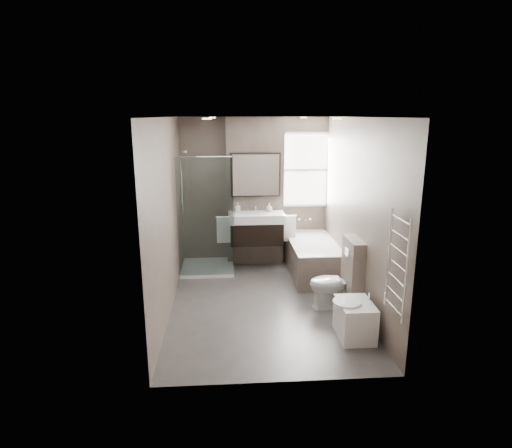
{
  "coord_description": "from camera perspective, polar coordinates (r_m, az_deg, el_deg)",
  "views": [
    {
      "loc": [
        -0.51,
        -5.68,
        2.63
      ],
      "look_at": [
        -0.1,
        0.15,
        1.13
      ],
      "focal_mm": 30.0,
      "sensor_mm": 36.0,
      "label": 1
    }
  ],
  "objects": [
    {
      "name": "soap_bottle_b",
      "position": [
        7.42,
        1.76,
        2.24
      ],
      "size": [
        0.11,
        0.11,
        0.15
      ],
      "primitive_type": "imported",
      "color": "white",
      "rests_on": "vanity"
    },
    {
      "name": "shower_enclosure",
      "position": [
        7.35,
        -5.77,
        -2.64
      ],
      "size": [
        0.9,
        0.9,
        2.0
      ],
      "color": "white",
      "rests_on": "ground"
    },
    {
      "name": "soap_bottle_a",
      "position": [
        7.3,
        -2.43,
        2.15
      ],
      "size": [
        0.08,
        0.08,
        0.17
      ],
      "primitive_type": "imported",
      "color": "white",
      "rests_on": "vanity"
    },
    {
      "name": "vanity",
      "position": [
        7.36,
        0.04,
        -0.51
      ],
      "size": [
        0.95,
        0.47,
        0.66
      ],
      "color": "black",
      "rests_on": "vanity_pier"
    },
    {
      "name": "towel_left",
      "position": [
        7.33,
        -4.31,
        -0.78
      ],
      "size": [
        0.24,
        0.06,
        0.44
      ],
      "primitive_type": "cube",
      "color": "white",
      "rests_on": "vanity_pier"
    },
    {
      "name": "towel_radiator",
      "position": [
        4.69,
        18.31,
        -5.17
      ],
      "size": [
        0.03,
        0.49,
        1.1
      ],
      "color": "silver",
      "rests_on": "room"
    },
    {
      "name": "window",
      "position": [
        7.74,
        6.52,
        7.18
      ],
      "size": [
        0.98,
        0.06,
        1.33
      ],
      "color": "white",
      "rests_on": "room"
    },
    {
      "name": "towel_right",
      "position": [
        7.41,
        4.38,
        -0.62
      ],
      "size": [
        0.24,
        0.06,
        0.44
      ],
      "primitive_type": "cube",
      "color": "white",
      "rests_on": "vanity_pier"
    },
    {
      "name": "toilet",
      "position": [
        6.11,
        10.36,
        -7.8
      ],
      "size": [
        0.72,
        0.45,
        0.7
      ],
      "primitive_type": "imported",
      "rotation": [
        0.0,
        0.0,
        -1.48
      ],
      "color": "white",
      "rests_on": "ground"
    },
    {
      "name": "bathtub",
      "position": [
        7.3,
        7.51,
        -4.25
      ],
      "size": [
        0.75,
        1.6,
        0.57
      ],
      "color": "#5D524A",
      "rests_on": "ground"
    },
    {
      "name": "vanity_pier",
      "position": [
        7.58,
        -0.14,
        4.26
      ],
      "size": [
        1.0,
        0.25,
        2.6
      ],
      "primitive_type": "cube",
      "color": "#5D524A",
      "rests_on": "ground"
    },
    {
      "name": "room",
      "position": [
        5.85,
        1.04,
        1.23
      ],
      "size": [
        2.7,
        3.9,
        2.7
      ],
      "color": "#45413F",
      "rests_on": "ground"
    },
    {
      "name": "cistern_box",
      "position": [
        6.08,
        12.74,
        -6.52
      ],
      "size": [
        0.19,
        0.55,
        1.0
      ],
      "color": "#5D524A",
      "rests_on": "ground"
    },
    {
      "name": "mirror_cabinet",
      "position": [
        7.37,
        -0.06,
        6.56
      ],
      "size": [
        0.86,
        0.08,
        0.76
      ],
      "color": "black",
      "rests_on": "vanity_pier"
    },
    {
      "name": "bidet",
      "position": [
        5.43,
        12.99,
        -12.21
      ],
      "size": [
        0.48,
        0.56,
        0.57
      ],
      "color": "white",
      "rests_on": "ground"
    }
  ]
}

